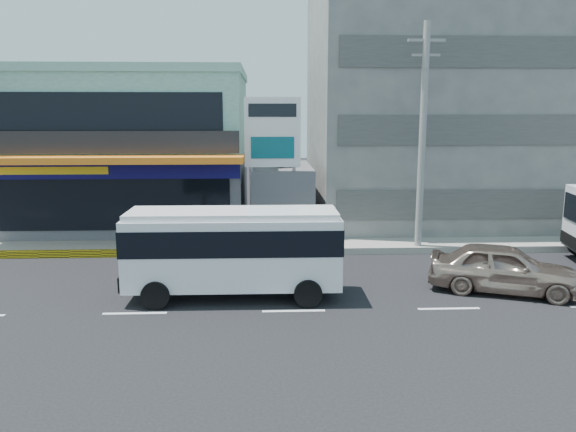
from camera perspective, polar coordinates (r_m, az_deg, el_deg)
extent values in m
plane|color=black|center=(18.07, 0.58, -9.64)|extent=(120.00, 120.00, 0.00)
cube|color=gray|center=(27.76, 9.89, -2.27)|extent=(70.00, 5.00, 0.30)
cube|color=#49494E|center=(32.02, -15.26, 2.58)|extent=(12.00, 10.00, 4.00)
cube|color=#9BDCC4|center=(31.73, -15.61, 9.75)|extent=(12.00, 10.00, 4.00)
cube|color=orange|center=(26.20, -18.25, 5.46)|extent=(12.40, 1.80, 0.30)
cube|color=#0E0C55|center=(26.96, -17.76, 4.44)|extent=(12.00, 0.12, 0.80)
cube|color=black|center=(27.18, -17.56, 1.31)|extent=(11.00, 0.06, 2.60)
cube|color=gray|center=(33.75, 16.73, 11.42)|extent=(16.00, 12.00, 14.00)
cube|color=#49494E|center=(29.29, -0.66, 1.74)|extent=(3.00, 6.00, 3.50)
cylinder|color=slate|center=(28.07, -0.60, 5.12)|extent=(1.50, 1.50, 0.15)
cylinder|color=gray|center=(26.31, -3.75, 4.02)|extent=(0.16, 0.16, 6.50)
cylinder|color=gray|center=(26.34, 0.62, 4.04)|extent=(0.16, 0.16, 6.50)
cube|color=white|center=(26.15, -1.59, 8.50)|extent=(2.60, 0.18, 3.20)
cylinder|color=#999993|center=(25.32, 13.49, 7.47)|extent=(0.30, 0.30, 10.00)
cube|color=#999993|center=(25.47, 13.91, 16.94)|extent=(1.60, 0.12, 0.12)
cube|color=#999993|center=(25.40, 13.85, 15.60)|extent=(1.20, 0.10, 0.10)
cube|color=white|center=(19.03, -5.56, -3.50)|extent=(7.15, 2.28, 2.34)
cube|color=black|center=(18.92, -5.59, -2.15)|extent=(7.20, 2.33, 0.87)
cube|color=white|center=(18.76, -5.63, 0.28)|extent=(6.94, 2.07, 0.20)
cylinder|color=black|center=(18.59, -13.32, -7.84)|extent=(0.92, 0.29, 0.92)
cylinder|color=black|center=(20.70, -12.14, -5.90)|extent=(0.92, 0.29, 0.92)
cylinder|color=black|center=(18.29, 2.05, -7.86)|extent=(0.92, 0.29, 0.92)
cylinder|color=black|center=(20.42, 1.59, -5.88)|extent=(0.92, 0.29, 0.92)
imported|color=tan|center=(21.05, 21.09, -4.96)|extent=(5.46, 3.70, 1.72)
imported|color=#5E1A0D|center=(23.65, -9.92, -3.90)|extent=(1.60, 0.98, 0.80)
imported|color=#66594C|center=(23.46, -9.98, -1.96)|extent=(0.50, 0.61, 1.46)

